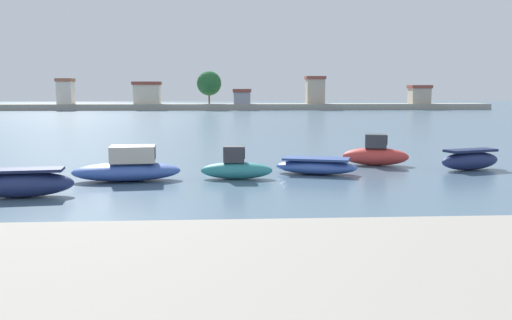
% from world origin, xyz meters
% --- Properties ---
extents(ground_plane, '(400.00, 400.00, 0.00)m').
position_xyz_m(ground_plane, '(0.00, 0.00, 0.00)').
color(ground_plane, '#476075').
extents(moored_boat_1, '(4.24, 1.79, 1.15)m').
position_xyz_m(moored_boat_1, '(-3.92, 7.50, 0.56)').
color(moored_boat_1, navy).
rests_on(moored_boat_1, ground).
extents(moored_boat_2, '(5.20, 2.38, 1.66)m').
position_xyz_m(moored_boat_2, '(-0.32, 11.20, 0.63)').
color(moored_boat_2, '#3856A8').
rests_on(moored_boat_2, ground).
extents(moored_boat_3, '(3.52, 1.30, 1.58)m').
position_xyz_m(moored_boat_3, '(4.79, 11.48, 0.53)').
color(moored_boat_3, teal).
rests_on(moored_boat_3, ground).
extents(moored_boat_4, '(4.44, 2.80, 0.84)m').
position_xyz_m(moored_boat_4, '(8.89, 12.73, 0.40)').
color(moored_boat_4, '#3856A8').
rests_on(moored_boat_4, ground).
extents(moored_boat_5, '(3.91, 2.17, 1.77)m').
position_xyz_m(moored_boat_5, '(12.83, 15.72, 0.63)').
color(moored_boat_5, '#C63833').
rests_on(moored_boat_5, ground).
extents(moored_boat_6, '(3.82, 2.17, 1.12)m').
position_xyz_m(moored_boat_6, '(17.40, 13.65, 0.54)').
color(moored_boat_6, navy).
rests_on(moored_boat_6, ground).
extents(distant_shoreline, '(128.31, 7.34, 8.58)m').
position_xyz_m(distant_shoreline, '(-1.97, 106.35, 2.08)').
color(distant_shoreline, '#9E998C').
rests_on(distant_shoreline, ground).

